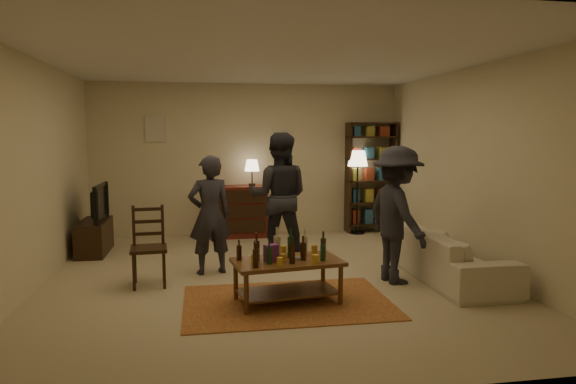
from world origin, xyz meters
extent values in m
plane|color=#C6B793|center=(0.00, 0.00, 0.00)|extent=(6.00, 6.00, 0.00)
plane|color=beige|center=(0.00, 3.00, 1.35)|extent=(5.50, 0.00, 5.50)
plane|color=beige|center=(-2.75, 0.00, 1.35)|extent=(0.00, 6.00, 6.00)
plane|color=beige|center=(2.75, 0.00, 1.35)|extent=(0.00, 6.00, 6.00)
plane|color=beige|center=(0.00, -3.00, 1.35)|extent=(5.50, 0.00, 5.50)
plane|color=white|center=(0.00, 0.00, 2.70)|extent=(6.00, 6.00, 0.00)
cube|color=beige|center=(-1.60, 2.98, 1.90)|extent=(0.35, 0.03, 0.45)
cube|color=beige|center=(0.60, 2.98, 1.70)|extent=(0.30, 0.03, 0.40)
cube|color=#933920|center=(0.06, -0.97, 0.01)|extent=(2.20, 1.50, 0.01)
cube|color=brown|center=(0.06, -0.97, 0.45)|extent=(1.22, 0.78, 0.04)
cube|color=brown|center=(0.06, -0.97, 0.12)|extent=(1.10, 0.66, 0.02)
cylinder|color=brown|center=(-0.41, -1.29, 0.21)|extent=(0.05, 0.05, 0.43)
cylinder|color=brown|center=(0.60, -1.15, 0.21)|extent=(0.05, 0.05, 0.43)
cylinder|color=brown|center=(-0.48, -0.79, 0.21)|extent=(0.05, 0.05, 0.43)
cylinder|color=brown|center=(0.53, -0.65, 0.21)|extent=(0.05, 0.05, 0.43)
cylinder|color=gold|center=(-0.31, -1.06, 0.52)|extent=(0.07, 0.07, 0.10)
cylinder|color=gold|center=(-0.06, -1.21, 0.51)|extent=(0.07, 0.07, 0.09)
cylinder|color=gold|center=(0.05, -0.76, 0.52)|extent=(0.07, 0.07, 0.11)
cylinder|color=gold|center=(0.32, -1.14, 0.51)|extent=(0.07, 0.07, 0.09)
cylinder|color=gold|center=(0.41, -0.72, 0.52)|extent=(0.07, 0.07, 0.10)
cylinder|color=gold|center=(0.00, -1.02, 0.51)|extent=(0.06, 0.06, 0.08)
cube|color=#763592|center=(-0.12, -0.97, 0.56)|extent=(0.17, 0.14, 0.18)
cylinder|color=gray|center=(0.18, -0.97, 0.48)|extent=(0.12, 0.12, 0.03)
cube|color=#312010|center=(-1.46, -0.08, 0.45)|extent=(0.45, 0.45, 0.04)
cylinder|color=#312010|center=(-1.62, -0.27, 0.22)|extent=(0.04, 0.04, 0.44)
cylinder|color=#312010|center=(-1.28, -0.24, 0.22)|extent=(0.04, 0.04, 0.44)
cylinder|color=#312010|center=(-1.65, 0.07, 0.22)|extent=(0.04, 0.04, 0.44)
cylinder|color=#312010|center=(-1.31, 0.10, 0.22)|extent=(0.04, 0.04, 0.44)
cube|color=#312010|center=(-1.48, 0.09, 0.72)|extent=(0.34, 0.06, 0.50)
cube|color=#312010|center=(-2.45, 1.80, 0.25)|extent=(0.40, 1.00, 0.50)
imported|color=black|center=(-2.43, 1.80, 0.78)|extent=(0.13, 0.97, 0.56)
cube|color=maroon|center=(-0.20, 2.72, 0.45)|extent=(1.00, 0.48, 0.90)
cube|color=#312010|center=(-0.20, 2.47, 0.22)|extent=(0.92, 0.02, 0.22)
cube|color=#312010|center=(-0.20, 2.47, 0.48)|extent=(0.92, 0.02, 0.22)
cube|color=#312010|center=(-0.20, 2.47, 0.74)|extent=(0.92, 0.02, 0.22)
cylinder|color=#312010|center=(0.05, 2.72, 0.92)|extent=(0.12, 0.12, 0.04)
cylinder|color=#312010|center=(0.05, 2.72, 1.05)|extent=(0.02, 0.02, 0.22)
cone|color=#FFE5B2|center=(0.05, 2.72, 1.26)|extent=(0.26, 0.26, 0.20)
cube|color=#312010|center=(1.82, 2.78, 1.00)|extent=(0.04, 0.34, 2.00)
cube|color=#312010|center=(2.68, 2.78, 1.00)|extent=(0.04, 0.34, 2.00)
cube|color=#312010|center=(2.25, 2.78, 0.15)|extent=(0.90, 0.34, 0.03)
cube|color=#312010|center=(2.25, 2.78, 0.55)|extent=(0.90, 0.34, 0.03)
cube|color=#312010|center=(2.25, 2.78, 0.95)|extent=(0.90, 0.34, 0.03)
cube|color=#312010|center=(2.25, 2.78, 1.35)|extent=(0.90, 0.34, 0.03)
cube|color=#312010|center=(2.25, 2.78, 1.75)|extent=(0.90, 0.34, 0.03)
cube|color=#312010|center=(2.25, 2.78, 2.00)|extent=(0.90, 0.34, 0.03)
cube|color=maroon|center=(1.95, 2.78, 0.29)|extent=(0.12, 0.22, 0.26)
cube|color=#28587A|center=(2.20, 2.78, 0.29)|extent=(0.15, 0.22, 0.26)
cube|color=#9D9434|center=(2.47, 2.78, 0.29)|extent=(0.18, 0.22, 0.26)
cube|color=#28587A|center=(1.95, 2.78, 0.69)|extent=(0.12, 0.22, 0.24)
cube|color=#9D9434|center=(2.20, 2.78, 0.69)|extent=(0.15, 0.22, 0.24)
cube|color=maroon|center=(2.47, 2.78, 0.69)|extent=(0.18, 0.22, 0.24)
cube|color=#9D9434|center=(1.95, 2.78, 1.07)|extent=(0.12, 0.22, 0.22)
cube|color=maroon|center=(2.20, 2.78, 1.07)|extent=(0.15, 0.22, 0.22)
cube|color=#28587A|center=(2.47, 2.78, 1.07)|extent=(0.18, 0.22, 0.22)
cube|color=maroon|center=(1.95, 2.78, 1.47)|extent=(0.12, 0.22, 0.20)
cube|color=#28587A|center=(2.20, 2.78, 1.47)|extent=(0.15, 0.22, 0.20)
cube|color=#9D9434|center=(2.47, 2.78, 1.47)|extent=(0.18, 0.22, 0.20)
cube|color=#28587A|center=(1.95, 2.78, 1.85)|extent=(0.12, 0.22, 0.18)
cube|color=#9D9434|center=(2.20, 2.78, 1.85)|extent=(0.15, 0.22, 0.18)
cube|color=maroon|center=(2.47, 2.78, 1.85)|extent=(0.18, 0.22, 0.18)
cylinder|color=black|center=(1.96, 2.65, 0.01)|extent=(0.28, 0.28, 0.03)
cylinder|color=black|center=(1.96, 2.65, 0.66)|extent=(0.03, 0.03, 1.33)
cone|color=#FFE5B2|center=(1.96, 2.65, 1.37)|extent=(0.36, 0.36, 0.28)
imported|color=beige|center=(2.20, -0.40, 0.30)|extent=(0.81, 2.08, 0.61)
imported|color=#2A2931|center=(-0.73, 0.36, 0.77)|extent=(0.63, 0.49, 1.54)
imported|color=#24252B|center=(0.26, 0.98, 0.91)|extent=(1.03, 0.89, 1.83)
imported|color=#25252C|center=(1.50, -0.41, 0.83)|extent=(0.79, 1.16, 1.66)
camera|label=1|loc=(-0.84, -6.24, 1.80)|focal=32.00mm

